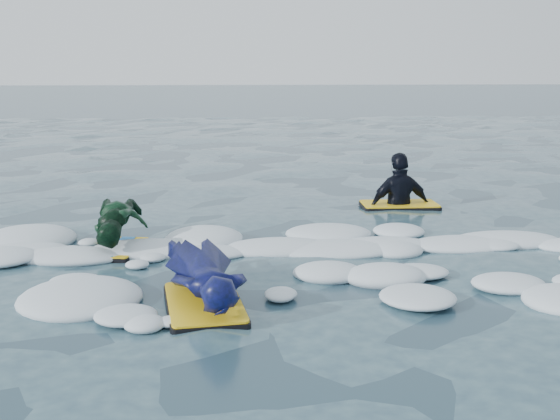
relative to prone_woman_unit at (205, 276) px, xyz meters
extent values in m
plane|color=#1D3845|center=(1.05, 0.09, -0.24)|extent=(120.00, 120.00, 0.00)
cube|color=black|center=(0.00, -0.22, -0.20)|extent=(0.82, 1.27, 0.06)
cube|color=yellow|center=(0.00, -0.22, -0.16)|extent=(0.79, 1.24, 0.02)
imported|color=#0E0F62|center=(0.00, 0.03, 0.02)|extent=(1.01, 1.88, 0.43)
cube|color=black|center=(-1.07, 1.74, -0.21)|extent=(0.64, 0.98, 0.05)
cube|color=yellow|center=(-1.07, 1.74, -0.18)|extent=(0.61, 0.96, 0.02)
cube|color=blue|center=(-1.07, 1.74, -0.17)|extent=(0.30, 0.88, 0.01)
imported|color=#103E1F|center=(-1.07, 1.94, 0.05)|extent=(0.71, 1.39, 0.52)
cube|color=black|center=(2.69, 3.95, -0.20)|extent=(1.13, 0.63, 0.06)
cube|color=yellow|center=(2.69, 3.95, -0.16)|extent=(1.10, 0.60, 0.02)
imported|color=black|center=(2.69, 3.95, -0.25)|extent=(1.05, 0.59, 1.68)
camera|label=1|loc=(0.30, -6.07, 1.89)|focal=45.00mm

